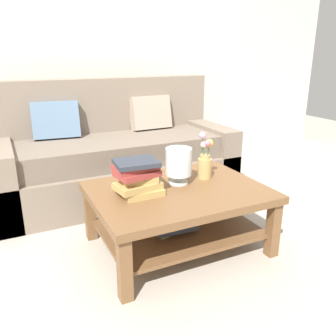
{
  "coord_description": "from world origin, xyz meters",
  "views": [
    {
      "loc": [
        -1.0,
        -2.26,
        1.29
      ],
      "look_at": [
        -0.0,
        -0.2,
        0.53
      ],
      "focal_mm": 37.36,
      "sensor_mm": 36.0,
      "label": 1
    }
  ],
  "objects_px": {
    "glass_hurricane_vase": "(179,163)",
    "flower_pitcher": "(205,161)",
    "couch": "(115,156)",
    "coffee_table": "(177,205)",
    "book_stack_main": "(138,178)"
  },
  "relations": [
    {
      "from": "glass_hurricane_vase",
      "to": "flower_pitcher",
      "type": "bearing_deg",
      "value": 3.26
    },
    {
      "from": "flower_pitcher",
      "to": "couch",
      "type": "bearing_deg",
      "value": 108.5
    },
    {
      "from": "coffee_table",
      "to": "book_stack_main",
      "type": "height_order",
      "value": "book_stack_main"
    },
    {
      "from": "book_stack_main",
      "to": "flower_pitcher",
      "type": "xyz_separation_m",
      "value": [
        0.54,
        0.08,
        0.01
      ]
    },
    {
      "from": "couch",
      "to": "book_stack_main",
      "type": "bearing_deg",
      "value": -99.99
    },
    {
      "from": "coffee_table",
      "to": "couch",
      "type": "bearing_deg",
      "value": 93.53
    },
    {
      "from": "book_stack_main",
      "to": "flower_pitcher",
      "type": "height_order",
      "value": "flower_pitcher"
    },
    {
      "from": "couch",
      "to": "flower_pitcher",
      "type": "relative_size",
      "value": 6.48
    },
    {
      "from": "coffee_table",
      "to": "book_stack_main",
      "type": "bearing_deg",
      "value": 174.2
    },
    {
      "from": "couch",
      "to": "glass_hurricane_vase",
      "type": "bearing_deg",
      "value": -83.05
    },
    {
      "from": "coffee_table",
      "to": "flower_pitcher",
      "type": "relative_size",
      "value": 3.42
    },
    {
      "from": "couch",
      "to": "book_stack_main",
      "type": "distance_m",
      "value": 1.14
    },
    {
      "from": "coffee_table",
      "to": "flower_pitcher",
      "type": "xyz_separation_m",
      "value": [
        0.28,
        0.11,
        0.24
      ]
    },
    {
      "from": "couch",
      "to": "coffee_table",
      "type": "distance_m",
      "value": 1.14
    },
    {
      "from": "book_stack_main",
      "to": "glass_hurricane_vase",
      "type": "bearing_deg",
      "value": 11.71
    }
  ]
}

